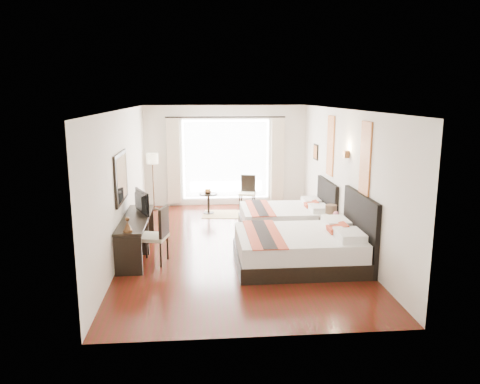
{
  "coord_description": "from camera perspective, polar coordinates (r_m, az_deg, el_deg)",
  "views": [
    {
      "loc": [
        -0.72,
        -9.28,
        3.1
      ],
      "look_at": [
        0.11,
        0.33,
        1.07
      ],
      "focal_mm": 35.0,
      "sensor_mm": 36.0,
      "label": 1
    }
  ],
  "objects": [
    {
      "name": "wall_entry",
      "position": [
        5.83,
        2.4,
        -5.08
      ],
      "size": [
        4.5,
        0.01,
        2.8
      ],
      "primitive_type": "cube",
      "color": "silver",
      "rests_on": "floor"
    },
    {
      "name": "sheer_curtain",
      "position": [
        13.09,
        -1.72,
        3.95
      ],
      "size": [
        2.3,
        0.02,
        2.1
      ],
      "primitive_type": "cube",
      "color": "white",
      "rests_on": "wall_window"
    },
    {
      "name": "window_chair",
      "position": [
        12.84,
        0.9,
        -0.83
      ],
      "size": [
        0.52,
        0.52,
        0.92
      ],
      "rotation": [
        0.0,
        0.0,
        -1.82
      ],
      "color": "#B4AE8B",
      "rests_on": "floor"
    },
    {
      "name": "table_lamp",
      "position": [
        9.79,
        11.03,
        -2.23
      ],
      "size": [
        0.23,
        0.23,
        0.37
      ],
      "color": "black",
      "rests_on": "nightstand"
    },
    {
      "name": "desk_chair",
      "position": [
        8.9,
        -10.39,
        -6.48
      ],
      "size": [
        0.6,
        0.6,
        1.07
      ],
      "rotation": [
        0.0,
        0.0,
        2.91
      ],
      "color": "#B4AE8B",
      "rests_on": "floor"
    },
    {
      "name": "window_glass",
      "position": [
        13.15,
        -1.74,
        3.99
      ],
      "size": [
        2.4,
        0.02,
        2.2
      ],
      "primitive_type": "cube",
      "color": "white",
      "rests_on": "wall_window"
    },
    {
      "name": "wall_window",
      "position": [
        13.15,
        -1.75,
        4.43
      ],
      "size": [
        4.5,
        0.01,
        2.8
      ],
      "primitive_type": "cube",
      "color": "silver",
      "rests_on": "floor"
    },
    {
      "name": "drape_left",
      "position": [
        13.05,
        -8.1,
        3.73
      ],
      "size": [
        0.35,
        0.14,
        2.35
      ],
      "primitive_type": "cube",
      "color": "beige",
      "rests_on": "floor"
    },
    {
      "name": "ceiling",
      "position": [
        9.31,
        -0.49,
        9.96
      ],
      "size": [
        4.5,
        7.5,
        0.02
      ],
      "primitive_type": "cube",
      "color": "white",
      "rests_on": "wall_headboard"
    },
    {
      "name": "drape_right",
      "position": [
        13.21,
        4.59,
        3.91
      ],
      "size": [
        0.35,
        0.14,
        2.35
      ],
      "primitive_type": "cube",
      "color": "beige",
      "rests_on": "floor"
    },
    {
      "name": "mirror_frame",
      "position": [
        9.14,
        -14.3,
        1.73
      ],
      "size": [
        0.04,
        1.25,
        0.95
      ],
      "primitive_type": "cube",
      "color": "black",
      "rests_on": "wall_desk"
    },
    {
      "name": "bronze_figurine",
      "position": [
        8.32,
        -13.54,
        -3.97
      ],
      "size": [
        0.2,
        0.2,
        0.24
      ],
      "primitive_type": null,
      "rotation": [
        0.0,
        0.0,
        -0.29
      ],
      "color": "#4E321B",
      "rests_on": "console_desk"
    },
    {
      "name": "bed_near",
      "position": [
        8.74,
        7.7,
        -6.65
      ],
      "size": [
        2.33,
        1.82,
        1.32
      ],
      "color": "black",
      "rests_on": "floor"
    },
    {
      "name": "mirror_glass",
      "position": [
        9.13,
        -14.15,
        1.73
      ],
      "size": [
        0.01,
        1.12,
        0.82
      ],
      "primitive_type": "cube",
      "color": "white",
      "rests_on": "mirror_frame"
    },
    {
      "name": "floor",
      "position": [
        9.81,
        -0.46,
        -6.59
      ],
      "size": [
        4.5,
        7.5,
        0.01
      ],
      "primitive_type": "cube",
      "color": "#3C1B0A",
      "rests_on": "ground"
    },
    {
      "name": "fruit_bowl",
      "position": [
        12.29,
        -3.96,
        -0.06
      ],
      "size": [
        0.27,
        0.27,
        0.05
      ],
      "primitive_type": "imported",
      "rotation": [
        0.0,
        0.0,
        0.44
      ],
      "color": "#422617",
      "rests_on": "side_table"
    },
    {
      "name": "art_panel_near",
      "position": [
        8.68,
        15.03,
        3.85
      ],
      "size": [
        0.03,
        0.5,
        1.35
      ],
      "primitive_type": "cube",
      "color": "maroon",
      "rests_on": "wall_headboard"
    },
    {
      "name": "wall_desk",
      "position": [
        9.55,
        -14.03,
        1.26
      ],
      "size": [
        0.01,
        7.5,
        2.8
      ],
      "primitive_type": "cube",
      "color": "silver",
      "rests_on": "floor"
    },
    {
      "name": "console_desk",
      "position": [
        9.37,
        -12.55,
        -5.31
      ],
      "size": [
        0.5,
        2.2,
        0.76
      ],
      "primitive_type": "cube",
      "color": "black",
      "rests_on": "floor"
    },
    {
      "name": "side_table",
      "position": [
        12.36,
        -3.86,
        -1.4
      ],
      "size": [
        0.47,
        0.47,
        0.54
      ],
      "primitive_type": "cylinder",
      "color": "black",
      "rests_on": "floor"
    },
    {
      "name": "nightstand",
      "position": [
        9.88,
        11.22,
        -5.0
      ],
      "size": [
        0.46,
        0.57,
        0.55
      ],
      "primitive_type": "cube",
      "color": "black",
      "rests_on": "floor"
    },
    {
      "name": "television",
      "position": [
        9.54,
        -12.32,
        -1.21
      ],
      "size": [
        0.41,
        0.78,
        0.46
      ],
      "primitive_type": "imported",
      "rotation": [
        0.0,
        0.0,
        1.98
      ],
      "color": "black",
      "rests_on": "console_desk"
    },
    {
      "name": "art_panel_far",
      "position": [
        10.83,
        10.97,
        5.55
      ],
      "size": [
        0.03,
        0.5,
        1.35
      ],
      "primitive_type": "cube",
      "color": "maroon",
      "rests_on": "wall_headboard"
    },
    {
      "name": "wall_sconce",
      "position": [
        9.6,
        12.81,
        4.51
      ],
      "size": [
        0.1,
        0.14,
        0.14
      ],
      "primitive_type": "cube",
      "color": "#4E321B",
      "rests_on": "wall_headboard"
    },
    {
      "name": "jute_rug",
      "position": [
        12.28,
        -1.51,
        -2.73
      ],
      "size": [
        1.37,
        1.01,
        0.01
      ],
      "primitive_type": "cube",
      "rotation": [
        0.0,
        0.0,
        -0.11
      ],
      "color": "tan",
      "rests_on": "floor"
    },
    {
      "name": "bed_far",
      "position": [
        10.91,
        5.83,
        -3.07
      ],
      "size": [
        2.04,
        1.59,
        1.15
      ],
      "color": "black",
      "rests_on": "floor"
    },
    {
      "name": "vase",
      "position": [
        9.65,
        11.58,
        -3.6
      ],
      "size": [
        0.14,
        0.14,
        0.13
      ],
      "primitive_type": "imported",
      "rotation": [
        0.0,
        0.0,
        -0.16
      ],
      "color": "black",
      "rests_on": "nightstand"
    },
    {
      "name": "floor_lamp",
      "position": [
        12.77,
        -10.62,
        3.57
      ],
      "size": [
        0.31,
        0.31,
        1.55
      ],
      "color": "black",
      "rests_on": "floor"
    },
    {
      "name": "wall_headboard",
      "position": [
        9.88,
        12.62,
        1.68
      ],
      "size": [
        0.01,
        7.5,
        2.8
      ],
      "primitive_type": "cube",
      "color": "silver",
      "rests_on": "floor"
    }
  ]
}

